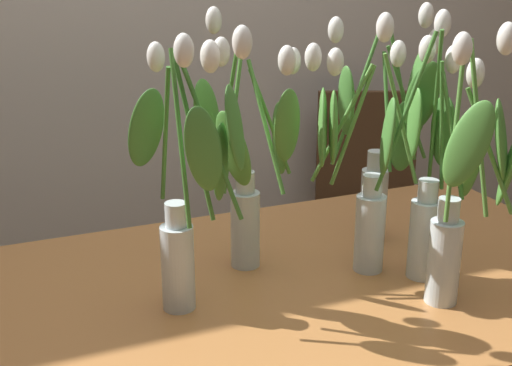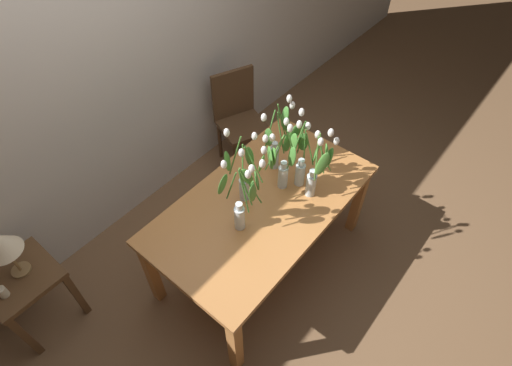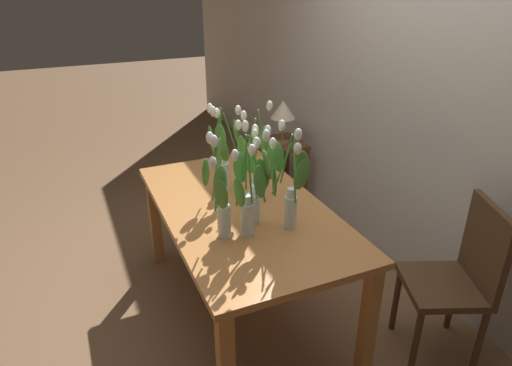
# 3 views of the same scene
# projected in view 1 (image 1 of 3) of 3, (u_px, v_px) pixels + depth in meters

# --- Properties ---
(dining_table) EXTENTS (1.60, 0.90, 0.74)m
(dining_table) POSITION_uv_depth(u_px,v_px,m) (287.00, 317.00, 1.53)
(dining_table) COLOR #B7753D
(dining_table) RESTS_ON ground
(tulip_vase_0) EXTENTS (0.28, 0.17, 0.59)m
(tulip_vase_0) POSITION_uv_depth(u_px,v_px,m) (385.00, 147.00, 1.66)
(tulip_vase_0) COLOR silver
(tulip_vase_0) RESTS_ON dining_table
(tulip_vase_1) EXTENTS (0.27, 0.13, 0.53)m
(tulip_vase_1) POSITION_uv_depth(u_px,v_px,m) (365.00, 182.00, 1.49)
(tulip_vase_1) COLOR silver
(tulip_vase_1) RESTS_ON dining_table
(tulip_vase_2) EXTENTS (0.24, 0.24, 0.58)m
(tulip_vase_2) POSITION_uv_depth(u_px,v_px,m) (429.00, 176.00, 1.46)
(tulip_vase_2) COLOR silver
(tulip_vase_2) RESTS_ON dining_table
(tulip_vase_3) EXTENTS (0.24, 0.26, 0.59)m
(tulip_vase_3) POSITION_uv_depth(u_px,v_px,m) (249.00, 172.00, 1.51)
(tulip_vase_3) COLOR silver
(tulip_vase_3) RESTS_ON dining_table
(tulip_vase_4) EXTENTS (0.23, 0.15, 0.58)m
(tulip_vase_4) POSITION_uv_depth(u_px,v_px,m) (464.00, 207.00, 1.34)
(tulip_vase_4) COLOR silver
(tulip_vase_4) RESTS_ON dining_table
(tulip_vase_5) EXTENTS (0.23, 0.23, 0.58)m
(tulip_vase_5) POSITION_uv_depth(u_px,v_px,m) (188.00, 196.00, 1.31)
(tulip_vase_5) COLOR silver
(tulip_vase_5) RESTS_ON dining_table
(dining_chair) EXTENTS (0.52, 0.52, 0.93)m
(dining_chair) POSITION_uv_depth(u_px,v_px,m) (368.00, 198.00, 2.67)
(dining_chair) COLOR #4C331E
(dining_chair) RESTS_ON ground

